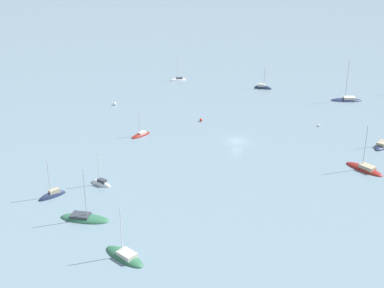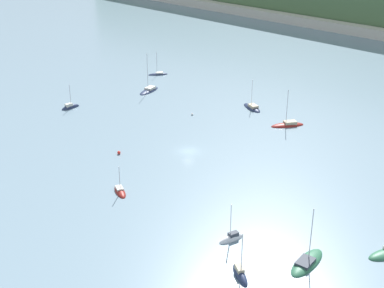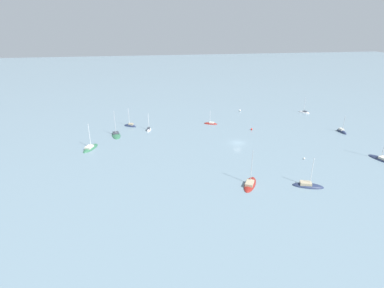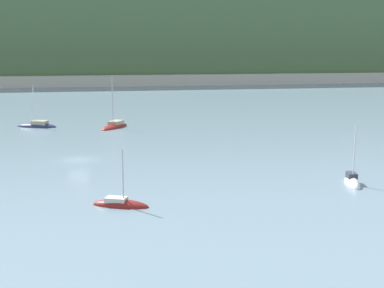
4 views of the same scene
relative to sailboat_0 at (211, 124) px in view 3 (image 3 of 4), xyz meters
The scene contains 14 objects.
ground_plane 22.35m from the sailboat_0, 101.44° to the left, with size 600.00×600.00×0.00m, color slate.
sailboat_0 is the anchor object (origin of this frame).
sailboat_1 46.90m from the sailboat_0, 169.41° to the right, with size 4.34×5.19×7.53m.
sailboat_2 60.66m from the sailboat_0, 135.30° to the left, with size 5.47×9.11×11.99m.
sailboat_3 54.65m from the sailboat_0, 103.45° to the left, with size 8.11×5.17×8.60m.
sailboat_4 25.45m from the sailboat_0, ahead, with size 2.33×4.80×7.51m.
sailboat_5 49.96m from the sailboat_0, 88.33° to the left, with size 6.62×8.57×10.05m.
sailboat_6 37.97m from the sailboat_0, 10.66° to the left, with size 4.28×8.93×10.05m.
sailboat_8 32.45m from the sailboat_0, ahead, with size 5.28×3.80×8.39m.
sailboat_9 48.47m from the sailboat_0, 22.14° to the left, with size 5.54×8.27×9.16m.
sailboat_10 49.93m from the sailboat_0, 158.62° to the left, with size 1.61×5.34×7.40m.
mooring_buoy_0 43.06m from the sailboat_0, 117.81° to the left, with size 0.56×0.56×0.56m.
mooring_buoy_1 23.83m from the sailboat_0, 137.91° to the right, with size 0.81×0.81×0.81m.
mooring_buoy_2 17.08m from the sailboat_0, 144.03° to the left, with size 0.73×0.73×0.73m.
Camera 3 is at (31.98, 91.30, 38.57)m, focal length 28.00 mm.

